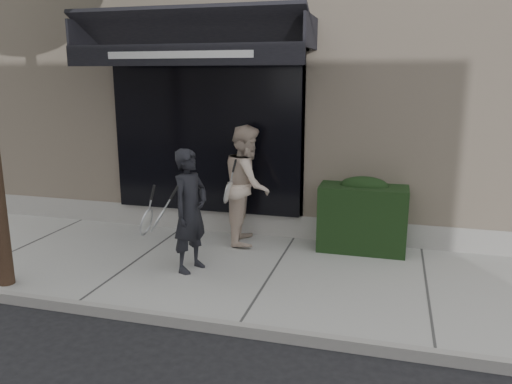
% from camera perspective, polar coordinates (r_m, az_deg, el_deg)
% --- Properties ---
extents(ground, '(80.00, 80.00, 0.00)m').
position_cam_1_polar(ground, '(6.93, 1.91, -9.98)').
color(ground, black).
rests_on(ground, ground).
extents(sidewalk, '(20.00, 3.00, 0.12)m').
position_cam_1_polar(sidewalk, '(6.91, 1.91, -9.53)').
color(sidewalk, '#A5A59F').
rests_on(sidewalk, ground).
extents(curb, '(20.00, 0.10, 0.14)m').
position_cam_1_polar(curb, '(5.56, -1.98, -15.38)').
color(curb, gray).
rests_on(curb, ground).
extents(building_facade, '(14.30, 8.04, 5.64)m').
position_cam_1_polar(building_facade, '(11.26, 8.06, 13.10)').
color(building_facade, beige).
rests_on(building_facade, ground).
extents(hedge, '(1.30, 0.70, 1.14)m').
position_cam_1_polar(hedge, '(7.74, 12.09, -2.61)').
color(hedge, black).
rests_on(hedge, sidewalk).
extents(pedestrian_front, '(0.83, 0.89, 1.68)m').
position_cam_1_polar(pedestrian_front, '(6.74, -7.59, -2.15)').
color(pedestrian_front, black).
rests_on(pedestrian_front, sidewalk).
extents(pedestrian_back, '(0.88, 1.04, 1.87)m').
position_cam_1_polar(pedestrian_back, '(7.84, -0.99, 0.86)').
color(pedestrian_back, beige).
rests_on(pedestrian_back, sidewalk).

